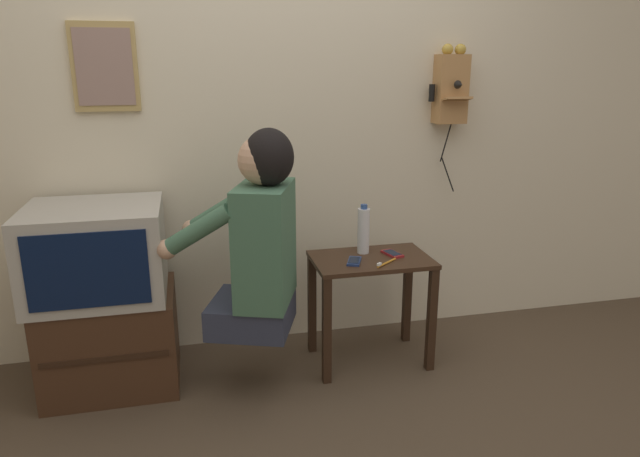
{
  "coord_description": "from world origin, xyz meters",
  "views": [
    {
      "loc": [
        -0.41,
        -1.84,
        1.49
      ],
      "look_at": [
        0.18,
        0.66,
        0.75
      ],
      "focal_mm": 32.0,
      "sensor_mm": 36.0,
      "label": 1
    }
  ],
  "objects_px": {
    "water_bottle": "(363,230)",
    "person": "(259,237)",
    "wall_phone_antique": "(451,87)",
    "television": "(96,251)",
    "cell_phone_held": "(354,261)",
    "cell_phone_spare": "(392,254)",
    "framed_picture": "(105,67)",
    "toothbrush": "(385,263)"
  },
  "relations": [
    {
      "from": "cell_phone_held",
      "to": "cell_phone_spare",
      "type": "xyz_separation_m",
      "value": [
        0.22,
        0.07,
        0.0
      ]
    },
    {
      "from": "wall_phone_antique",
      "to": "television",
      "type": "bearing_deg",
      "value": -172.44
    },
    {
      "from": "television",
      "to": "toothbrush",
      "type": "distance_m",
      "value": 1.34
    },
    {
      "from": "toothbrush",
      "to": "wall_phone_antique",
      "type": "bearing_deg",
      "value": -86.46
    },
    {
      "from": "person",
      "to": "cell_phone_spare",
      "type": "xyz_separation_m",
      "value": [
        0.69,
        0.16,
        -0.18
      ]
    },
    {
      "from": "cell_phone_spare",
      "to": "person",
      "type": "bearing_deg",
      "value": 177.65
    },
    {
      "from": "television",
      "to": "cell_phone_held",
      "type": "distance_m",
      "value": 1.2
    },
    {
      "from": "framed_picture",
      "to": "toothbrush",
      "type": "bearing_deg",
      "value": -20.95
    },
    {
      "from": "wall_phone_antique",
      "to": "cell_phone_held",
      "type": "xyz_separation_m",
      "value": [
        -0.63,
        -0.37,
        -0.8
      ]
    },
    {
      "from": "framed_picture",
      "to": "water_bottle",
      "type": "height_order",
      "value": "framed_picture"
    },
    {
      "from": "television",
      "to": "wall_phone_antique",
      "type": "bearing_deg",
      "value": 7.56
    },
    {
      "from": "cell_phone_spare",
      "to": "water_bottle",
      "type": "relative_size",
      "value": 0.54
    },
    {
      "from": "cell_phone_spare",
      "to": "wall_phone_antique",
      "type": "bearing_deg",
      "value": 21.15
    },
    {
      "from": "water_bottle",
      "to": "person",
      "type": "bearing_deg",
      "value": -158.15
    },
    {
      "from": "television",
      "to": "framed_picture",
      "type": "relative_size",
      "value": 1.47
    },
    {
      "from": "water_bottle",
      "to": "framed_picture",
      "type": "bearing_deg",
      "value": 166.76
    },
    {
      "from": "person",
      "to": "framed_picture",
      "type": "bearing_deg",
      "value": 71.46
    },
    {
      "from": "wall_phone_antique",
      "to": "toothbrush",
      "type": "bearing_deg",
      "value": -138.81
    },
    {
      "from": "framed_picture",
      "to": "cell_phone_held",
      "type": "relative_size",
      "value": 2.95
    },
    {
      "from": "television",
      "to": "framed_picture",
      "type": "xyz_separation_m",
      "value": [
        0.08,
        0.29,
        0.81
      ]
    },
    {
      "from": "person",
      "to": "framed_picture",
      "type": "distance_m",
      "value": 1.09
    },
    {
      "from": "water_bottle",
      "to": "toothbrush",
      "type": "relative_size",
      "value": 1.94
    },
    {
      "from": "wall_phone_antique",
      "to": "cell_phone_spare",
      "type": "height_order",
      "value": "wall_phone_antique"
    },
    {
      "from": "cell_phone_held",
      "to": "water_bottle",
      "type": "xyz_separation_m",
      "value": [
        0.09,
        0.13,
        0.11
      ]
    },
    {
      "from": "wall_phone_antique",
      "to": "framed_picture",
      "type": "xyz_separation_m",
      "value": [
        -1.74,
        0.04,
        0.11
      ]
    },
    {
      "from": "wall_phone_antique",
      "to": "toothbrush",
      "type": "distance_m",
      "value": 1.03
    },
    {
      "from": "television",
      "to": "water_bottle",
      "type": "distance_m",
      "value": 1.27
    },
    {
      "from": "person",
      "to": "toothbrush",
      "type": "xyz_separation_m",
      "value": [
        0.61,
        0.03,
        -0.18
      ]
    },
    {
      "from": "wall_phone_antique",
      "to": "toothbrush",
      "type": "xyz_separation_m",
      "value": [
        -0.49,
        -0.43,
        -0.8
      ]
    },
    {
      "from": "wall_phone_antique",
      "to": "water_bottle",
      "type": "distance_m",
      "value": 0.91
    },
    {
      "from": "person",
      "to": "wall_phone_antique",
      "type": "xyz_separation_m",
      "value": [
        1.1,
        0.46,
        0.62
      ]
    },
    {
      "from": "framed_picture",
      "to": "cell_phone_spare",
      "type": "height_order",
      "value": "framed_picture"
    },
    {
      "from": "framed_picture",
      "to": "person",
      "type": "bearing_deg",
      "value": -38.42
    },
    {
      "from": "cell_phone_held",
      "to": "water_bottle",
      "type": "distance_m",
      "value": 0.19
    },
    {
      "from": "cell_phone_held",
      "to": "toothbrush",
      "type": "height_order",
      "value": "toothbrush"
    },
    {
      "from": "cell_phone_held",
      "to": "framed_picture",
      "type": "bearing_deg",
      "value": -177.78
    },
    {
      "from": "person",
      "to": "cell_phone_spare",
      "type": "relative_size",
      "value": 6.82
    },
    {
      "from": "cell_phone_spare",
      "to": "toothbrush",
      "type": "distance_m",
      "value": 0.15
    },
    {
      "from": "person",
      "to": "television",
      "type": "bearing_deg",
      "value": 92.97
    },
    {
      "from": "person",
      "to": "water_bottle",
      "type": "bearing_deg",
      "value": -48.26
    },
    {
      "from": "wall_phone_antique",
      "to": "water_bottle",
      "type": "bearing_deg",
      "value": -156.54
    },
    {
      "from": "cell_phone_spare",
      "to": "toothbrush",
      "type": "height_order",
      "value": "toothbrush"
    }
  ]
}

